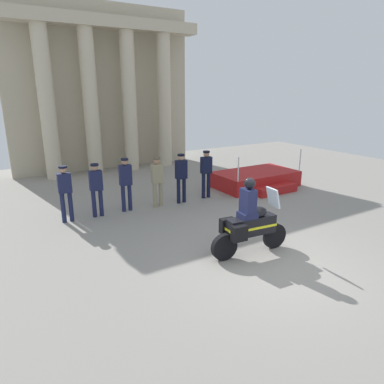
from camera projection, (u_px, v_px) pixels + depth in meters
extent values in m
plane|color=gray|center=(271.00, 266.00, 7.84)|extent=(28.00, 28.00, 0.00)
cube|color=#B6AB91|center=(103.00, 89.00, 16.53)|extent=(8.79, 0.30, 7.61)
cylinder|color=beige|center=(47.00, 105.00, 14.59)|extent=(0.67, 0.67, 6.34)
cylinder|color=beige|center=(91.00, 104.00, 15.50)|extent=(0.67, 0.67, 6.34)
cylinder|color=beige|center=(129.00, 103.00, 16.40)|extent=(0.67, 0.67, 6.34)
cylinder|color=beige|center=(164.00, 102.00, 17.30)|extent=(0.67, 0.67, 6.34)
cube|color=#BEB297|center=(105.00, 22.00, 14.97)|extent=(8.79, 0.87, 0.50)
cube|color=#A51919|center=(255.00, 179.00, 14.15)|extent=(3.31, 1.88, 0.61)
cube|color=#A51919|center=(276.00, 189.00, 13.22)|extent=(1.82, 0.50, 0.30)
cylinder|color=silver|center=(238.00, 169.00, 12.45)|extent=(0.05, 0.05, 0.90)
cylinder|color=silver|center=(300.00, 160.00, 14.01)|extent=(0.05, 0.05, 0.90)
cylinder|color=#191E42|center=(63.00, 208.00, 10.26)|extent=(0.13, 0.13, 0.91)
cylinder|color=#191E42|center=(71.00, 207.00, 10.37)|extent=(0.13, 0.13, 0.91)
cube|color=#191E42|center=(64.00, 183.00, 10.10)|extent=(0.39, 0.25, 0.58)
sphere|color=tan|center=(63.00, 170.00, 9.98)|extent=(0.21, 0.21, 0.21)
cylinder|color=black|center=(63.00, 167.00, 9.96)|extent=(0.24, 0.24, 0.06)
cylinder|color=#191E42|center=(94.00, 204.00, 10.71)|extent=(0.13, 0.13, 0.85)
cylinder|color=#191E42|center=(101.00, 203.00, 10.82)|extent=(0.13, 0.13, 0.85)
cube|color=#191E42|center=(96.00, 181.00, 10.56)|extent=(0.39, 0.25, 0.61)
sphere|color=tan|center=(95.00, 167.00, 10.44)|extent=(0.21, 0.21, 0.21)
cylinder|color=black|center=(94.00, 165.00, 10.42)|extent=(0.24, 0.24, 0.06)
cylinder|color=#191E42|center=(123.00, 198.00, 11.20)|extent=(0.13, 0.13, 0.87)
cylinder|color=#191E42|center=(130.00, 197.00, 11.30)|extent=(0.13, 0.13, 0.87)
cube|color=#191E42|center=(125.00, 175.00, 11.03)|extent=(0.39, 0.25, 0.65)
sphere|color=tan|center=(125.00, 162.00, 10.91)|extent=(0.21, 0.21, 0.21)
cylinder|color=black|center=(124.00, 159.00, 10.89)|extent=(0.24, 0.24, 0.06)
cylinder|color=gray|center=(155.00, 195.00, 11.63)|extent=(0.13, 0.13, 0.83)
cylinder|color=gray|center=(161.00, 194.00, 11.74)|extent=(0.13, 0.13, 0.83)
cube|color=gray|center=(157.00, 173.00, 11.48)|extent=(0.39, 0.25, 0.64)
sphere|color=tan|center=(157.00, 161.00, 11.35)|extent=(0.21, 0.21, 0.21)
cylinder|color=brown|center=(157.00, 158.00, 11.33)|extent=(0.24, 0.24, 0.06)
cylinder|color=black|center=(179.00, 191.00, 12.00)|extent=(0.13, 0.13, 0.87)
cylinder|color=black|center=(184.00, 190.00, 12.11)|extent=(0.13, 0.13, 0.87)
cube|color=black|center=(181.00, 170.00, 11.84)|extent=(0.39, 0.25, 0.63)
sphere|color=tan|center=(181.00, 157.00, 11.72)|extent=(0.21, 0.21, 0.21)
cylinder|color=black|center=(181.00, 155.00, 11.70)|extent=(0.24, 0.24, 0.06)
cylinder|color=black|center=(203.00, 186.00, 12.56)|extent=(0.13, 0.13, 0.91)
cylinder|color=black|center=(209.00, 185.00, 12.67)|extent=(0.13, 0.13, 0.91)
cube|color=black|center=(206.00, 165.00, 12.40)|extent=(0.39, 0.25, 0.60)
sphere|color=tan|center=(206.00, 154.00, 12.28)|extent=(0.21, 0.21, 0.21)
cylinder|color=black|center=(206.00, 152.00, 12.26)|extent=(0.24, 0.24, 0.06)
cylinder|color=black|center=(274.00, 236.00, 8.64)|extent=(0.65, 0.16, 0.64)
cylinder|color=black|center=(224.00, 247.00, 8.03)|extent=(0.65, 0.20, 0.64)
cube|color=black|center=(251.00, 226.00, 8.22)|extent=(1.26, 0.43, 0.44)
ellipsoid|color=black|center=(257.00, 212.00, 8.19)|extent=(0.55, 0.37, 0.26)
cube|color=yellow|center=(251.00, 226.00, 8.23)|extent=(1.28, 0.44, 0.06)
cube|color=silver|center=(273.00, 197.00, 8.29)|extent=(0.19, 0.41, 0.47)
cube|color=black|center=(227.00, 225.00, 8.24)|extent=(0.37, 0.21, 0.36)
cube|color=black|center=(239.00, 233.00, 7.79)|extent=(0.37, 0.21, 0.36)
cube|color=#191E42|center=(247.00, 215.00, 8.09)|extent=(0.43, 0.38, 0.14)
cube|color=#191E42|center=(248.00, 201.00, 7.99)|extent=(0.29, 0.38, 0.56)
sphere|color=black|center=(250.00, 183.00, 7.88)|extent=(0.26, 0.26, 0.26)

